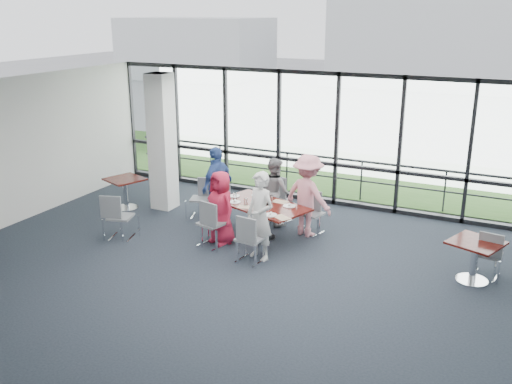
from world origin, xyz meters
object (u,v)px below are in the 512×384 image
at_px(chair_main_fl, 278,201).
at_px(chair_main_end, 217,204).
at_px(structural_column, 162,142).
at_px(chair_spare_r, 488,254).
at_px(chair_main_nl, 212,223).
at_px(chair_spare_la, 120,217).
at_px(diner_far_right, 308,195).
at_px(side_table_left, 125,184).
at_px(diner_near_left, 221,208).
at_px(diner_far_left, 275,191).
at_px(chair_main_nr, 250,239).
at_px(diner_near_right, 260,216).
at_px(diner_end, 217,185).
at_px(chair_spare_lb, 200,199).
at_px(main_table, 262,210).
at_px(chair_main_fr, 312,214).
at_px(side_table_right, 475,248).

bearing_deg(chair_main_fl, chair_main_end, 46.06).
relative_size(structural_column, chair_main_fl, 3.32).
bearing_deg(chair_spare_r, chair_main_nl, -159.88).
bearing_deg(chair_spare_la, diner_far_right, 11.72).
bearing_deg(side_table_left, chair_main_fl, 12.36).
height_order(structural_column, diner_near_left, structural_column).
height_order(diner_far_left, chair_main_nr, diner_far_left).
distance_m(structural_column, diner_far_right, 3.79).
height_order(diner_near_right, chair_main_fl, diner_near_right).
xyz_separation_m(structural_column, diner_far_left, (2.82, 0.15, -0.85)).
height_order(diner_near_left, chair_main_end, diner_near_left).
bearing_deg(side_table_left, chair_main_end, 5.28).
relative_size(diner_end, chair_main_end, 2.14).
bearing_deg(chair_spare_lb, diner_near_right, 126.98).
bearing_deg(structural_column, diner_far_left, 3.14).
bearing_deg(chair_main_end, main_table, 81.84).
distance_m(chair_main_nr, chair_main_end, 2.33).
relative_size(chair_main_end, chair_spare_la, 0.85).
bearing_deg(chair_spare_la, diner_near_left, 2.58).
bearing_deg(chair_main_nl, chair_spare_lb, 142.45).
relative_size(diner_near_left, diner_end, 0.87).
bearing_deg(diner_near_right, chair_main_fr, 95.03).
height_order(diner_far_left, chair_main_fr, diner_far_left).
height_order(diner_end, chair_main_fl, diner_end).
relative_size(main_table, side_table_left, 2.11).
relative_size(diner_far_right, chair_spare_r, 1.99).
distance_m(side_table_left, diner_near_left, 3.19).
relative_size(chair_main_nr, chair_main_end, 1.15).
distance_m(main_table, side_table_right, 4.17).
relative_size(main_table, chair_main_nr, 2.28).
relative_size(chair_main_nr, chair_main_fr, 1.07).
relative_size(diner_near_left, chair_spare_r, 1.72).
bearing_deg(main_table, chair_main_fr, 59.97).
xyz_separation_m(diner_far_left, chair_main_fr, (0.96, -0.20, -0.31)).
distance_m(side_table_left, side_table_right, 7.90).
bearing_deg(chair_main_fr, diner_near_right, 88.86).
height_order(diner_near_left, diner_far_right, diner_far_right).
distance_m(chair_spare_la, chair_spare_r, 7.13).
xyz_separation_m(structural_column, chair_spare_r, (7.31, -0.65, -1.16)).
xyz_separation_m(chair_main_fl, chair_main_fr, (0.93, -0.35, -0.05)).
bearing_deg(diner_far_right, chair_main_fl, -10.81).
bearing_deg(side_table_left, chair_spare_r, -1.14).
bearing_deg(diner_near_right, diner_end, 161.80).
height_order(chair_main_fl, chair_spare_r, chair_main_fl).
xyz_separation_m(structural_column, diner_near_right, (3.34, -1.68, -0.74)).
bearing_deg(chair_main_nr, chair_spare_lb, 148.21).
xyz_separation_m(chair_spare_la, chair_spare_lb, (0.82, 1.82, -0.04)).
bearing_deg(diner_far_right, structural_column, 15.03).
bearing_deg(chair_spare_la, chair_main_nl, -3.08).
height_order(diner_near_right, chair_spare_lb, diner_near_right).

